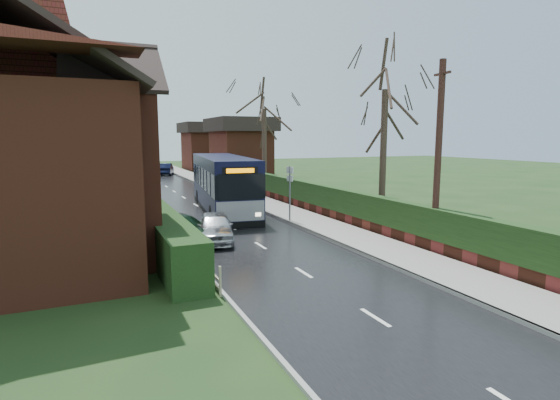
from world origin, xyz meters
name	(u,v)px	position (x,y,z in m)	size (l,w,h in m)	color
ground	(280,258)	(0.00, 0.00, 0.00)	(140.00, 140.00, 0.00)	#2C401B
road	(211,215)	(0.00, 10.00, 0.01)	(6.00, 100.00, 0.02)	black
pavement	(278,209)	(4.25, 10.00, 0.07)	(2.50, 100.00, 0.14)	slate
kerb_right	(260,210)	(3.05, 10.00, 0.07)	(0.12, 100.00, 0.14)	gray
kerb_left	(158,218)	(-3.05, 10.00, 0.05)	(0.12, 100.00, 0.10)	gray
front_hedge	(154,222)	(-3.90, 5.00, 0.80)	(1.20, 16.00, 1.60)	black
picket_fence	(171,228)	(-3.15, 5.00, 0.45)	(0.10, 16.00, 0.90)	gray
right_wall_hedge	(300,193)	(5.80, 10.00, 1.02)	(0.60, 50.00, 1.80)	maroon
brick_house	(20,141)	(-8.73, 4.78, 4.38)	(9.30, 14.60, 10.30)	maroon
bus	(223,184)	(1.03, 10.95, 1.66)	(3.90, 11.25, 3.35)	black
car_silver	(215,227)	(-1.50, 3.57, 0.64)	(1.51, 3.75, 1.28)	silver
car_green	(181,229)	(-2.90, 3.89, 0.60)	(1.67, 4.10, 1.19)	black
car_distant	(166,169)	(2.00, 38.75, 0.70)	(1.49, 4.28, 1.41)	black
bus_stop_sign	(290,186)	(3.20, 6.00, 1.99)	(0.21, 0.45, 3.02)	slate
telegraph_pole	(438,158)	(5.80, -1.76, 3.72)	(0.25, 0.95, 7.36)	black
tree_right_near	(386,80)	(6.97, 3.18, 7.25)	(4.49, 4.49, 9.70)	#35271F
tree_right_far	(264,103)	(6.00, 16.69, 7.08)	(4.91, 4.91, 9.48)	#362820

